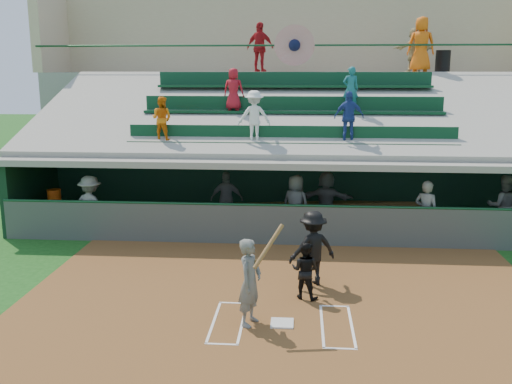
# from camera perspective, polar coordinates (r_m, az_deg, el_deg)

# --- Properties ---
(ground) EXTENTS (100.00, 100.00, 0.00)m
(ground) POSITION_cam_1_polar(r_m,az_deg,el_deg) (11.03, 2.63, -13.13)
(ground) COLOR #164A14
(ground) RESTS_ON ground
(dirt_slab) EXTENTS (11.00, 9.00, 0.02)m
(dirt_slab) POSITION_cam_1_polar(r_m,az_deg,el_deg) (11.48, 2.71, -12.02)
(dirt_slab) COLOR brown
(dirt_slab) RESTS_ON ground
(home_plate) EXTENTS (0.43, 0.43, 0.03)m
(home_plate) POSITION_cam_1_polar(r_m,az_deg,el_deg) (11.02, 2.63, -12.96)
(home_plate) COLOR silver
(home_plate) RESTS_ON dirt_slab
(batters_box_chalk) EXTENTS (2.65, 1.85, 0.01)m
(batters_box_chalk) POSITION_cam_1_polar(r_m,az_deg,el_deg) (11.02, 2.63, -13.02)
(batters_box_chalk) COLOR white
(batters_box_chalk) RESTS_ON dirt_slab
(dugout_floor) EXTENTS (16.00, 3.50, 0.04)m
(dugout_floor) POSITION_cam_1_polar(r_m,az_deg,el_deg) (17.37, 3.39, -3.54)
(dugout_floor) COLOR gray
(dugout_floor) RESTS_ON ground
(concourse_slab) EXTENTS (20.00, 3.00, 4.60)m
(concourse_slab) POSITION_cam_1_polar(r_m,az_deg,el_deg) (23.60, 3.81, 6.25)
(concourse_slab) COLOR gray
(concourse_slab) RESTS_ON ground
(grandstand) EXTENTS (20.40, 10.40, 7.80)m
(grandstand) POSITION_cam_1_polar(r_m,az_deg,el_deg) (20.63, 3.67, 5.30)
(grandstand) COLOR #4A4F4A
(grandstand) RESTS_ON ground
(batter_at_plate) EXTENTS (0.91, 0.77, 1.95)m
(batter_at_plate) POSITION_cam_1_polar(r_m,az_deg,el_deg) (10.69, -0.58, -8.95)
(batter_at_plate) COLOR #555853
(batter_at_plate) RESTS_ON dirt_slab
(catcher) EXTENTS (0.70, 0.62, 1.21)m
(catcher) POSITION_cam_1_polar(r_m,az_deg,el_deg) (11.99, 4.92, -7.81)
(catcher) COLOR black
(catcher) RESTS_ON dirt_slab
(home_umpire) EXTENTS (1.24, 1.01, 1.68)m
(home_umpire) POSITION_cam_1_polar(r_m,az_deg,el_deg) (12.67, 5.69, -5.61)
(home_umpire) COLOR black
(home_umpire) RESTS_ON dirt_slab
(dugout_bench) EXTENTS (15.81, 3.34, 0.48)m
(dugout_bench) POSITION_cam_1_polar(r_m,az_deg,el_deg) (18.39, 4.36, -1.84)
(dugout_bench) COLOR olive
(dugout_bench) RESTS_ON dugout_floor
(white_table) EXTENTS (0.96, 0.82, 0.71)m
(white_table) POSITION_cam_1_polar(r_m,az_deg,el_deg) (18.48, -19.18, -2.04)
(white_table) COLOR silver
(white_table) RESTS_ON dugout_floor
(water_cooler) EXTENTS (0.40, 0.40, 0.40)m
(water_cooler) POSITION_cam_1_polar(r_m,az_deg,el_deg) (18.34, -19.53, -0.39)
(water_cooler) COLOR #E54F0D
(water_cooler) RESTS_ON white_table
(dugout_player_a) EXTENTS (1.26, 0.91, 1.76)m
(dugout_player_a) POSITION_cam_1_polar(r_m,az_deg,el_deg) (16.80, -16.21, -1.39)
(dugout_player_a) COLOR #5E605B
(dugout_player_a) RESTS_ON dugout_floor
(dugout_player_b) EXTENTS (0.99, 0.43, 1.68)m
(dugout_player_b) POSITION_cam_1_polar(r_m,az_deg,el_deg) (17.23, -2.94, -0.72)
(dugout_player_b) COLOR #52544F
(dugout_player_b) RESTS_ON dugout_floor
(dugout_player_c) EXTENTS (0.99, 0.86, 1.71)m
(dugout_player_c) POSITION_cam_1_polar(r_m,az_deg,el_deg) (16.57, 3.99, -1.20)
(dugout_player_c) COLOR #5A5D58
(dugout_player_c) RESTS_ON dugout_floor
(dugout_player_d) EXTENTS (1.66, 0.79, 1.72)m
(dugout_player_d) POSITION_cam_1_polar(r_m,az_deg,el_deg) (17.19, 7.02, -0.75)
(dugout_player_d) COLOR #51544F
(dugout_player_d) RESTS_ON dugout_floor
(dugout_player_e) EXTENTS (0.77, 0.70, 1.77)m
(dugout_player_e) POSITION_cam_1_polar(r_m,az_deg,el_deg) (16.10, 16.63, -1.98)
(dugout_player_e) COLOR #5E615B
(dugout_player_e) RESTS_ON dugout_floor
(dugout_player_f) EXTENTS (0.96, 0.80, 1.79)m
(dugout_player_f) POSITION_cam_1_polar(r_m,az_deg,el_deg) (17.55, 23.47, -1.30)
(dugout_player_f) COLOR #585A55
(dugout_player_f) RESTS_ON dugout_floor
(trash_bin) EXTENTS (0.56, 0.56, 0.85)m
(trash_bin) POSITION_cam_1_polar(r_m,az_deg,el_deg) (23.79, 18.18, 12.30)
(trash_bin) COLOR black
(trash_bin) RESTS_ON concourse_slab
(concourse_staff_a) EXTENTS (1.20, 0.85, 1.89)m
(concourse_staff_a) POSITION_cam_1_polar(r_m,az_deg,el_deg) (22.57, 0.42, 14.26)
(concourse_staff_a) COLOR #AD1318
(concourse_staff_a) RESTS_ON concourse_slab
(concourse_staff_b) EXTENTS (1.05, 0.74, 2.03)m
(concourse_staff_b) POSITION_cam_1_polar(r_m,az_deg,el_deg) (22.62, 16.18, 13.96)
(concourse_staff_b) COLOR #E25D0D
(concourse_staff_b) RESTS_ON concourse_slab
(concourse_staff_c) EXTENTS (1.65, 0.86, 1.70)m
(concourse_staff_c) POSITION_cam_1_polar(r_m,az_deg,el_deg) (23.42, 15.53, 13.52)
(concourse_staff_c) COLOR tan
(concourse_staff_c) RESTS_ON concourse_slab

